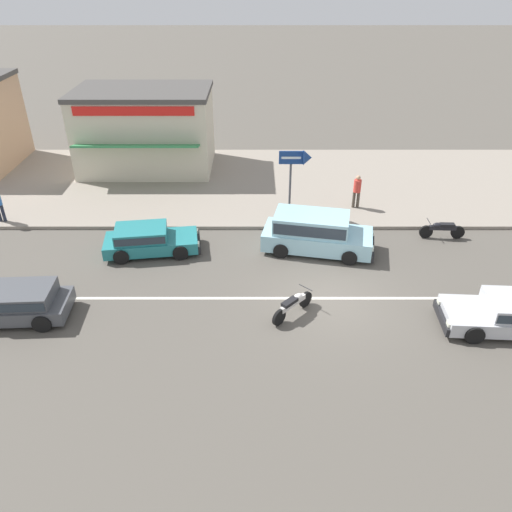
{
  "coord_description": "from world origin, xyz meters",
  "views": [
    {
      "loc": [
        -2.5,
        -14.08,
        10.2
      ],
      "look_at": [
        -2.48,
        1.52,
        0.8
      ],
      "focal_mm": 35.0,
      "sensor_mm": 36.0,
      "label": 1
    }
  ],
  "objects_px": {
    "motorcycle_1": "(441,229)",
    "motorcycle_2": "(293,304)",
    "pedestrian_by_shop": "(356,189)",
    "hatchback_dark_grey_3": "(17,302)",
    "hatchback_silver_1": "(511,313)",
    "arrow_signboard": "(302,161)",
    "minivan_pale_blue_5": "(314,231)",
    "shopfront_mid_block": "(145,129)",
    "hatchback_teal_0": "(147,239)"
  },
  "relations": [
    {
      "from": "minivan_pale_blue_5",
      "to": "arrow_signboard",
      "type": "bearing_deg",
      "value": 96.82
    },
    {
      "from": "motorcycle_2",
      "to": "shopfront_mid_block",
      "type": "height_order",
      "value": "shopfront_mid_block"
    },
    {
      "from": "minivan_pale_blue_5",
      "to": "motorcycle_1",
      "type": "relative_size",
      "value": 2.47
    },
    {
      "from": "hatchback_dark_grey_3",
      "to": "hatchback_silver_1",
      "type": "bearing_deg",
      "value": -2.02
    },
    {
      "from": "arrow_signboard",
      "to": "motorcycle_1",
      "type": "bearing_deg",
      "value": -18.14
    },
    {
      "from": "hatchback_teal_0",
      "to": "minivan_pale_blue_5",
      "type": "xyz_separation_m",
      "value": [
        6.62,
        0.17,
        0.26
      ]
    },
    {
      "from": "motorcycle_1",
      "to": "motorcycle_2",
      "type": "height_order",
      "value": "same"
    },
    {
      "from": "hatchback_dark_grey_3",
      "to": "pedestrian_by_shop",
      "type": "bearing_deg",
      "value": 33.12
    },
    {
      "from": "motorcycle_1",
      "to": "motorcycle_2",
      "type": "distance_m",
      "value": 8.41
    },
    {
      "from": "arrow_signboard",
      "to": "shopfront_mid_block",
      "type": "relative_size",
      "value": 0.43
    },
    {
      "from": "pedestrian_by_shop",
      "to": "shopfront_mid_block",
      "type": "bearing_deg",
      "value": 153.67
    },
    {
      "from": "hatchback_dark_grey_3",
      "to": "minivan_pale_blue_5",
      "type": "height_order",
      "value": "minivan_pale_blue_5"
    },
    {
      "from": "shopfront_mid_block",
      "to": "hatchback_dark_grey_3",
      "type": "bearing_deg",
      "value": -97.81
    },
    {
      "from": "hatchback_silver_1",
      "to": "arrow_signboard",
      "type": "distance_m",
      "value": 10.11
    },
    {
      "from": "hatchback_silver_1",
      "to": "hatchback_dark_grey_3",
      "type": "bearing_deg",
      "value": 177.98
    },
    {
      "from": "motorcycle_2",
      "to": "arrow_signboard",
      "type": "xyz_separation_m",
      "value": [
        0.77,
        7.16,
        2.25
      ]
    },
    {
      "from": "arrow_signboard",
      "to": "pedestrian_by_shop",
      "type": "relative_size",
      "value": 1.92
    },
    {
      "from": "minivan_pale_blue_5",
      "to": "hatchback_silver_1",
      "type": "bearing_deg",
      "value": -40.78
    },
    {
      "from": "hatchback_teal_0",
      "to": "shopfront_mid_block",
      "type": "xyz_separation_m",
      "value": [
        -1.61,
        9.06,
        1.67
      ]
    },
    {
      "from": "hatchback_silver_1",
      "to": "shopfront_mid_block",
      "type": "relative_size",
      "value": 0.58
    },
    {
      "from": "hatchback_silver_1",
      "to": "hatchback_dark_grey_3",
      "type": "height_order",
      "value": "same"
    },
    {
      "from": "shopfront_mid_block",
      "to": "hatchback_silver_1",
      "type": "bearing_deg",
      "value": -44.74
    },
    {
      "from": "hatchback_silver_1",
      "to": "motorcycle_1",
      "type": "distance_m",
      "value": 5.93
    },
    {
      "from": "motorcycle_1",
      "to": "pedestrian_by_shop",
      "type": "xyz_separation_m",
      "value": [
        -3.15,
        2.69,
        0.64
      ]
    },
    {
      "from": "pedestrian_by_shop",
      "to": "hatchback_silver_1",
      "type": "bearing_deg",
      "value": -68.33
    },
    {
      "from": "hatchback_silver_1",
      "to": "minivan_pale_blue_5",
      "type": "distance_m",
      "value": 7.56
    },
    {
      "from": "hatchback_teal_0",
      "to": "arrow_signboard",
      "type": "height_order",
      "value": "arrow_signboard"
    },
    {
      "from": "hatchback_silver_1",
      "to": "arrow_signboard",
      "type": "height_order",
      "value": "arrow_signboard"
    },
    {
      "from": "minivan_pale_blue_5",
      "to": "motorcycle_2",
      "type": "height_order",
      "value": "minivan_pale_blue_5"
    },
    {
      "from": "motorcycle_1",
      "to": "pedestrian_by_shop",
      "type": "height_order",
      "value": "pedestrian_by_shop"
    },
    {
      "from": "pedestrian_by_shop",
      "to": "hatchback_dark_grey_3",
      "type": "bearing_deg",
      "value": -146.88
    },
    {
      "from": "minivan_pale_blue_5",
      "to": "arrow_signboard",
      "type": "distance_m",
      "value": 3.44
    },
    {
      "from": "minivan_pale_blue_5",
      "to": "shopfront_mid_block",
      "type": "height_order",
      "value": "shopfront_mid_block"
    },
    {
      "from": "hatchback_dark_grey_3",
      "to": "motorcycle_1",
      "type": "bearing_deg",
      "value": 19.09
    },
    {
      "from": "hatchback_dark_grey_3",
      "to": "shopfront_mid_block",
      "type": "relative_size",
      "value": 0.52
    },
    {
      "from": "arrow_signboard",
      "to": "shopfront_mid_block",
      "type": "height_order",
      "value": "shopfront_mid_block"
    },
    {
      "from": "minivan_pale_blue_5",
      "to": "pedestrian_by_shop",
      "type": "distance_m",
      "value": 4.35
    },
    {
      "from": "pedestrian_by_shop",
      "to": "arrow_signboard",
      "type": "bearing_deg",
      "value": -163.22
    },
    {
      "from": "hatchback_teal_0",
      "to": "hatchback_silver_1",
      "type": "relative_size",
      "value": 0.96
    },
    {
      "from": "pedestrian_by_shop",
      "to": "shopfront_mid_block",
      "type": "distance_m",
      "value": 11.81
    },
    {
      "from": "hatchback_silver_1",
      "to": "hatchback_dark_grey_3",
      "type": "distance_m",
      "value": 15.78
    },
    {
      "from": "hatchback_dark_grey_3",
      "to": "arrow_signboard",
      "type": "height_order",
      "value": "arrow_signboard"
    },
    {
      "from": "motorcycle_1",
      "to": "shopfront_mid_block",
      "type": "xyz_separation_m",
      "value": [
        -13.68,
        7.9,
        1.84
      ]
    },
    {
      "from": "hatchback_dark_grey_3",
      "to": "motorcycle_1",
      "type": "xyz_separation_m",
      "value": [
        15.5,
        5.37,
        -0.16
      ]
    },
    {
      "from": "hatchback_teal_0",
      "to": "pedestrian_by_shop",
      "type": "xyz_separation_m",
      "value": [
        8.92,
        3.85,
        0.47
      ]
    },
    {
      "from": "pedestrian_by_shop",
      "to": "motorcycle_2",
      "type": "bearing_deg",
      "value": -113.2
    },
    {
      "from": "hatchback_dark_grey_3",
      "to": "arrow_signboard",
      "type": "xyz_separation_m",
      "value": [
        9.71,
        7.26,
        2.09
      ]
    },
    {
      "from": "motorcycle_1",
      "to": "pedestrian_by_shop",
      "type": "relative_size",
      "value": 1.2
    },
    {
      "from": "motorcycle_2",
      "to": "motorcycle_1",
      "type": "bearing_deg",
      "value": 38.75
    },
    {
      "from": "hatchback_dark_grey_3",
      "to": "pedestrian_by_shop",
      "type": "height_order",
      "value": "pedestrian_by_shop"
    }
  ]
}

